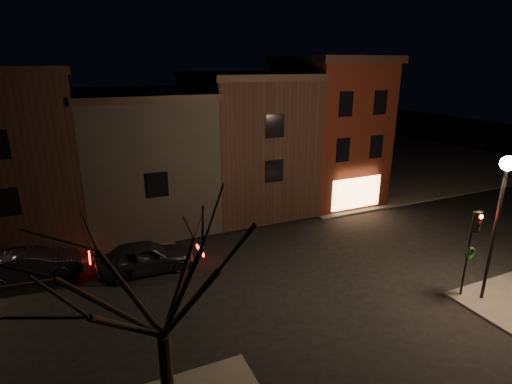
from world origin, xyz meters
The scene contains 11 objects.
ground centered at (0.00, 0.00, 0.00)m, with size 120.00×120.00×0.00m, color black.
sidewalk_far_right centered at (20.00, 20.00, 0.06)m, with size 30.00×30.00×0.12m, color #2D2B28.
corner_building centered at (8.00, 9.47, 5.40)m, with size 6.50×8.50×10.50m.
row_building_a centered at (1.50, 10.50, 4.83)m, with size 7.30×10.30×9.40m.
row_building_b centered at (-5.75, 10.50, 4.33)m, with size 7.80×10.30×8.40m.
row_building_c centered at (-13.00, 10.50, 5.08)m, with size 7.30×10.30×9.90m.
street_lamp_near centered at (6.20, -6.00, 5.18)m, with size 0.60×0.60×6.48m.
traffic_signal centered at (5.60, -5.51, 2.81)m, with size 0.58×0.38×4.05m.
bare_tree_left centered at (-8.00, -7.00, 5.43)m, with size 5.60×5.60×7.50m.
parked_car_a centered at (-7.08, 2.78, 0.82)m, with size 1.93×4.80×1.64m, color black.
parked_car_b centered at (-12.29, 4.31, 0.75)m, with size 1.59×4.56×1.50m, color black.
Camera 1 is at (-9.38, -16.07, 10.11)m, focal length 28.00 mm.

